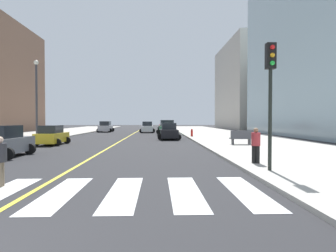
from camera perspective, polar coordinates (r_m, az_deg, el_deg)
sidewalk_kerb_east at (r=25.68m, az=17.25°, el=-3.36°), size 10.00×120.00×0.15m
crosswalk_paint at (r=9.19m, az=-26.39°, el=-12.21°), size 13.50×4.00×0.01m
lane_divider_paint at (r=44.35m, az=-6.92°, el=-1.47°), size 0.16×80.00×0.01m
parking_garage_concrete at (r=71.59m, az=18.65°, el=7.61°), size 18.00×24.00×20.20m
car_silver_nearest at (r=49.39m, az=-12.62°, el=-0.20°), size 2.61×4.18×1.87m
car_gray_second at (r=18.43m, az=-30.70°, el=-2.88°), size 2.55×4.07×1.81m
car_black_third at (r=30.26m, az=0.18°, el=-1.17°), size 2.51×4.00×1.78m
car_green_fourth at (r=39.17m, az=-0.24°, el=-0.40°), size 3.04×4.75×2.08m
car_white_fifth at (r=46.48m, az=-4.24°, el=-0.29°), size 2.60×4.13×1.83m
car_yellow_sixth at (r=25.60m, az=-22.60°, el=-1.85°), size 2.35×3.74×1.66m
car_red_seventh at (r=58.16m, az=-0.83°, el=0.06°), size 2.68×4.25×1.89m
traffic_light_near_corner at (r=11.66m, az=20.19°, el=8.55°), size 0.36×0.41×4.95m
park_bench at (r=23.17m, az=14.73°, el=-2.32°), size 1.81×0.60×1.12m
pedestrian_crossing at (r=10.35m, az=-31.08°, el=-5.83°), size 0.40×0.40×1.60m
pedestrian_waiting_east at (r=13.33m, az=17.48°, el=-3.47°), size 0.40×0.40×1.61m
fire_hydrant at (r=33.43m, az=4.89°, el=-1.38°), size 0.26×0.26×0.89m
street_lamp at (r=29.96m, az=-25.26°, el=6.04°), size 0.44×0.44×7.71m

